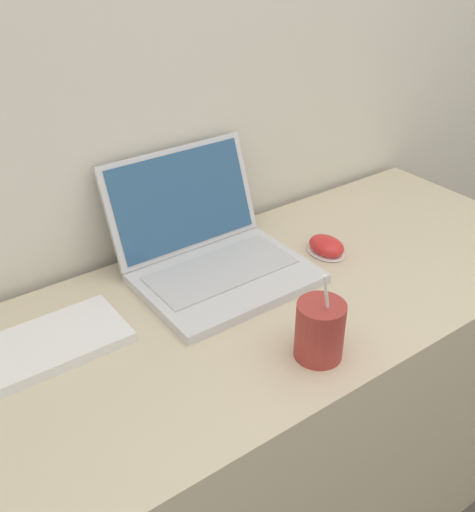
{
  "coord_description": "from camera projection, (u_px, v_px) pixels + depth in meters",
  "views": [
    {
      "loc": [
        -0.68,
        -0.46,
        1.42
      ],
      "look_at": [
        -0.09,
        0.34,
        0.81
      ],
      "focal_mm": 42.0,
      "sensor_mm": 36.0,
      "label": 1
    }
  ],
  "objects": [
    {
      "name": "computer_mouse",
      "position": [
        326.0,
        247.0,
        1.32
      ],
      "size": [
        0.07,
        0.09,
        0.04
      ],
      "color": "white",
      "rests_on": "desk"
    },
    {
      "name": "laptop",
      "position": [
        211.0,
        251.0,
        1.24
      ],
      "size": [
        0.34,
        0.33,
        0.23
      ],
      "color": "silver",
      "rests_on": "desk"
    },
    {
      "name": "desk",
      "position": [
        282.0,
        415.0,
        1.41
      ],
      "size": [
        1.3,
        0.58,
        0.73
      ],
      "color": "beige",
      "rests_on": "ground_plane"
    },
    {
      "name": "external_keyboard",
      "position": [
        0.0,
        364.0,
        1.0
      ],
      "size": [
        0.44,
        0.15,
        0.02
      ],
      "color": "silver",
      "rests_on": "desk"
    },
    {
      "name": "drink_cup",
      "position": [
        320.0,
        329.0,
        1.01
      ],
      "size": [
        0.08,
        0.08,
        0.18
      ],
      "color": "#9E332D",
      "rests_on": "desk"
    }
  ]
}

